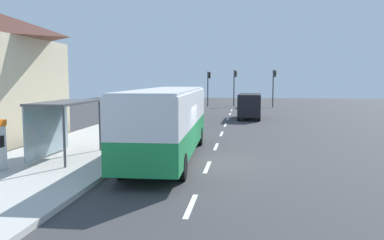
{
  "coord_description": "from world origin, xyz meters",
  "views": [
    {
      "loc": [
        1.75,
        -16.79,
        3.66
      ],
      "look_at": [
        -1.0,
        3.46,
        1.5
      ],
      "focal_mm": 36.29,
      "sensor_mm": 36.0,
      "label": 1
    }
  ],
  "objects": [
    {
      "name": "bus",
      "position": [
        -1.71,
        0.48,
        1.84
      ],
      "size": [
        2.85,
        11.08,
        3.21
      ],
      "color": "#1E8C47",
      "rests_on": "ground"
    },
    {
      "name": "lane_stripe_seg_4",
      "position": [
        0.25,
        14.0,
        0.01
      ],
      "size": [
        0.16,
        2.2,
        0.01
      ],
      "primitive_type": "cube",
      "color": "silver",
      "rests_on": "ground"
    },
    {
      "name": "lane_stripe_seg_7",
      "position": [
        0.25,
        29.0,
        0.01
      ],
      "size": [
        0.16,
        2.2,
        0.01
      ],
      "primitive_type": "cube",
      "color": "silver",
      "rests_on": "ground"
    },
    {
      "name": "sedan_near",
      "position": [
        2.3,
        33.66,
        0.79
      ],
      "size": [
        1.86,
        4.41,
        1.52
      ],
      "color": "#195933",
      "rests_on": "ground"
    },
    {
      "name": "lane_stripe_seg_6",
      "position": [
        0.25,
        24.0,
        0.01
      ],
      "size": [
        0.16,
        2.2,
        0.01
      ],
      "primitive_type": "cube",
      "color": "silver",
      "rests_on": "ground"
    },
    {
      "name": "lane_stripe_seg_0",
      "position": [
        0.25,
        -6.0,
        0.01
      ],
      "size": [
        0.16,
        2.2,
        0.01
      ],
      "primitive_type": "cube",
      "color": "silver",
      "rests_on": "ground"
    },
    {
      "name": "bus_shelter",
      "position": [
        -6.41,
        -0.65,
        2.1
      ],
      "size": [
        1.8,
        4.0,
        2.5
      ],
      "color": "#4C4C51",
      "rests_on": "sidewalk_platform"
    },
    {
      "name": "lane_stripe_seg_1",
      "position": [
        0.25,
        -1.0,
        0.01
      ],
      "size": [
        0.16,
        2.2,
        0.01
      ],
      "primitive_type": "cube",
      "color": "silver",
      "rests_on": "ground"
    },
    {
      "name": "recycling_bin_green",
      "position": [
        -4.2,
        4.18,
        0.66
      ],
      "size": [
        0.52,
        0.52,
        0.95
      ],
      "primitive_type": "cylinder",
      "color": "green",
      "rests_on": "sidewalk_platform"
    },
    {
      "name": "lane_stripe_seg_2",
      "position": [
        0.25,
        4.0,
        0.01
      ],
      "size": [
        0.16,
        2.2,
        0.01
      ],
      "primitive_type": "cube",
      "color": "silver",
      "rests_on": "ground"
    },
    {
      "name": "recycling_bin_red",
      "position": [
        -4.2,
        2.78,
        0.66
      ],
      "size": [
        0.52,
        0.52,
        0.95
      ],
      "primitive_type": "cylinder",
      "color": "red",
      "rests_on": "sidewalk_platform"
    },
    {
      "name": "white_van",
      "position": [
        2.2,
        19.38,
        1.34
      ],
      "size": [
        2.14,
        5.25,
        2.3
      ],
      "color": "black",
      "rests_on": "ground"
    },
    {
      "name": "ground_plane",
      "position": [
        0.0,
        14.0,
        -0.02
      ],
      "size": [
        56.0,
        92.0,
        0.04
      ],
      "primitive_type": "cube",
      "color": "#38383A"
    },
    {
      "name": "sidewalk_platform",
      "position": [
        -6.4,
        2.0,
        0.09
      ],
      "size": [
        6.2,
        30.0,
        0.18
      ],
      "primitive_type": "cube",
      "color": "beige",
      "rests_on": "ground"
    },
    {
      "name": "lane_stripe_seg_3",
      "position": [
        0.25,
        9.0,
        0.01
      ],
      "size": [
        0.16,
        2.2,
        0.01
      ],
      "primitive_type": "cube",
      "color": "silver",
      "rests_on": "ground"
    },
    {
      "name": "recycling_bin_blue",
      "position": [
        -4.2,
        3.48,
        0.66
      ],
      "size": [
        0.52,
        0.52,
        0.95
      ],
      "primitive_type": "cylinder",
      "color": "blue",
      "rests_on": "sidewalk_platform"
    },
    {
      "name": "traffic_light_near_side",
      "position": [
        5.5,
        34.72,
        3.24
      ],
      "size": [
        0.49,
        0.28,
        4.86
      ],
      "color": "#2D2D2D",
      "rests_on": "ground"
    },
    {
      "name": "lane_stripe_seg_5",
      "position": [
        0.25,
        19.0,
        0.01
      ],
      "size": [
        0.16,
        2.2,
        0.01
      ],
      "primitive_type": "cube",
      "color": "silver",
      "rests_on": "ground"
    },
    {
      "name": "traffic_light_far_side",
      "position": [
        -3.1,
        35.52,
        3.13
      ],
      "size": [
        0.49,
        0.28,
        4.68
      ],
      "color": "#2D2D2D",
      "rests_on": "ground"
    },
    {
      "name": "traffic_light_median",
      "position": [
        0.4,
        36.32,
        3.25
      ],
      "size": [
        0.49,
        0.28,
        4.87
      ],
      "color": "#2D2D2D",
      "rests_on": "ground"
    },
    {
      "name": "recycling_bin_orange",
      "position": [
        -4.2,
        2.08,
        0.66
      ],
      "size": [
        0.52,
        0.52,
        0.95
      ],
      "primitive_type": "cylinder",
      "color": "orange",
      "rests_on": "sidewalk_platform"
    }
  ]
}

